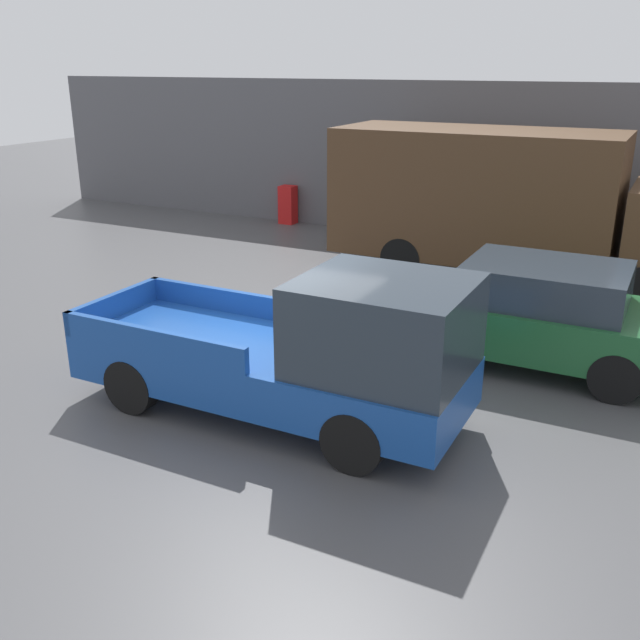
{
  "coord_description": "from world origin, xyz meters",
  "views": [
    {
      "loc": [
        4.69,
        -7.57,
        4.49
      ],
      "look_at": [
        0.37,
        0.86,
        1.04
      ],
      "focal_mm": 40.0,
      "sensor_mm": 36.0,
      "label": 1
    }
  ],
  "objects_px": {
    "pickup_truck": "(305,353)",
    "delivery_truck": "(504,200)",
    "car": "(537,313)",
    "newspaper_box": "(288,205)"
  },
  "relations": [
    {
      "from": "pickup_truck",
      "to": "delivery_truck",
      "type": "relative_size",
      "value": 0.67
    },
    {
      "from": "pickup_truck",
      "to": "delivery_truck",
      "type": "bearing_deg",
      "value": 85.79
    },
    {
      "from": "pickup_truck",
      "to": "delivery_truck",
      "type": "xyz_separation_m",
      "value": [
        0.58,
        7.93,
        0.72
      ]
    },
    {
      "from": "car",
      "to": "delivery_truck",
      "type": "height_order",
      "value": "delivery_truck"
    },
    {
      "from": "car",
      "to": "newspaper_box",
      "type": "height_order",
      "value": "car"
    },
    {
      "from": "delivery_truck",
      "to": "newspaper_box",
      "type": "distance_m",
      "value": 7.4
    },
    {
      "from": "pickup_truck",
      "to": "car",
      "type": "xyz_separation_m",
      "value": [
        2.28,
        3.34,
        -0.14
      ]
    },
    {
      "from": "pickup_truck",
      "to": "delivery_truck",
      "type": "distance_m",
      "value": 7.98
    },
    {
      "from": "car",
      "to": "newspaper_box",
      "type": "relative_size",
      "value": 3.9
    },
    {
      "from": "pickup_truck",
      "to": "car",
      "type": "relative_size",
      "value": 1.24
    }
  ]
}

